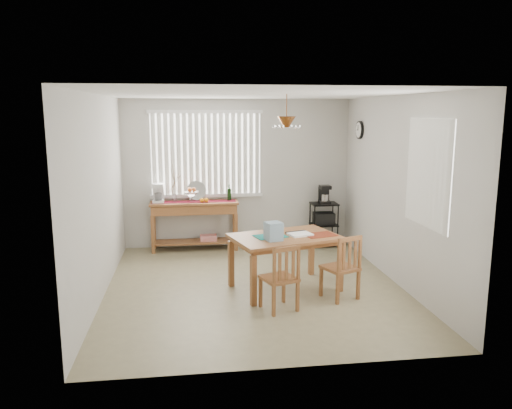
{
  "coord_description": "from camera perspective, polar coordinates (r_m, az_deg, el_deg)",
  "views": [
    {
      "loc": [
        -0.86,
        -6.51,
        2.37
      ],
      "look_at": [
        0.1,
        0.55,
        1.05
      ],
      "focal_mm": 35.0,
      "sensor_mm": 36.0,
      "label": 1
    }
  ],
  "objects": [
    {
      "name": "sideboard_items",
      "position": [
        8.66,
        -8.81,
        1.15
      ],
      "size": [
        1.43,
        0.36,
        0.65
      ],
      "color": "maroon",
      "rests_on": "sideboard"
    },
    {
      "name": "chair_left",
      "position": [
        6.06,
        2.82,
        -8.41
      ],
      "size": [
        0.49,
        0.49,
        0.83
      ],
      "color": "brown",
      "rests_on": "ground"
    },
    {
      "name": "dining_table",
      "position": [
        6.72,
        3.35,
        -4.29
      ],
      "size": [
        1.58,
        1.24,
        0.74
      ],
      "color": "brown",
      "rests_on": "ground"
    },
    {
      "name": "room_shell",
      "position": [
        6.62,
        -0.21,
        4.61
      ],
      "size": [
        4.2,
        4.7,
        2.7
      ],
      "color": "beige",
      "rests_on": "ground"
    },
    {
      "name": "ground",
      "position": [
        6.98,
        -0.21,
        -9.39
      ],
      "size": [
        4.0,
        4.5,
        0.01
      ],
      "primitive_type": "cube",
      "color": "gray"
    },
    {
      "name": "chair_right",
      "position": [
        6.51,
        9.8,
        -7.11
      ],
      "size": [
        0.51,
        0.51,
        0.85
      ],
      "color": "brown",
      "rests_on": "ground"
    },
    {
      "name": "sideboard",
      "position": [
        8.7,
        -6.99,
        -1.06
      ],
      "size": [
        1.51,
        0.42,
        0.85
      ],
      "color": "brown",
      "rests_on": "ground"
    },
    {
      "name": "wire_cart",
      "position": [
        9.0,
        7.75,
        -1.78
      ],
      "size": [
        0.46,
        0.37,
        0.78
      ],
      "color": "black",
      "rests_on": "ground"
    },
    {
      "name": "table_items",
      "position": [
        6.52,
        2.79,
        -3.18
      ],
      "size": [
        1.15,
        0.53,
        0.24
      ],
      "color": "#167D75",
      "rests_on": "dining_table"
    },
    {
      "name": "cart_items",
      "position": [
        8.92,
        7.81,
        1.11
      ],
      "size": [
        0.18,
        0.22,
        0.32
      ],
      "color": "black",
      "rests_on": "wire_cart"
    }
  ]
}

